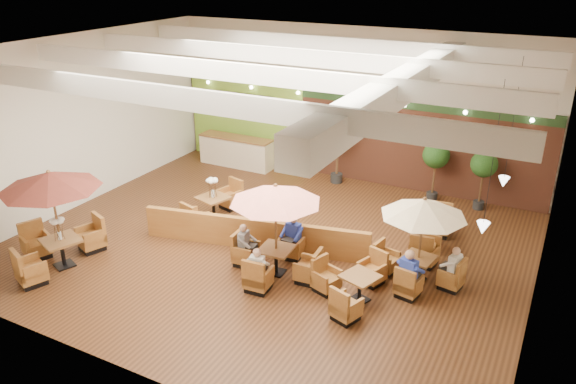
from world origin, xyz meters
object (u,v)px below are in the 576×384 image
Objects in this scene: service_counter at (236,152)px; topiary_2 at (484,166)px; table_5 at (431,237)px; diner_0 at (258,264)px; topiary_1 at (436,157)px; diner_3 at (410,269)px; diner_4 at (453,263)px; table_0 at (51,198)px; topiary_0 at (338,134)px; diner_2 at (245,240)px; table_1 at (276,213)px; table_2 at (422,224)px; diner_1 at (292,233)px; table_3 at (213,205)px; booth_divider at (254,234)px; table_4 at (350,286)px.

topiary_2 is (9.25, 0.20, 0.89)m from service_counter.
table_5 is 5.25m from diner_0.
diner_3 is at bearing -81.03° from topiary_1.
topiary_1 is 5.62m from diner_4.
table_0 is 9.87m from topiary_0.
diner_2 reaches higher than service_counter.
table_1 is at bearing -50.47° from service_counter.
table_1 is at bearing -80.50° from topiary_0.
diner_2 is (0.18, -6.63, -1.09)m from topiary_0.
table_2 is at bearing 106.79° from diner_4.
diner_1 is (-0.00, 0.93, -0.97)m from table_1.
topiary_1 is at bearing 0.00° from topiary_0.
table_2 is 0.86× the size of table_3.
table_0 reaches higher than diner_2.
booth_divider is 3.31× the size of topiary_2.
table_5 is (3.24, 3.18, -1.37)m from table_1.
service_counter is 8.42m from table_1.
topiary_1 is 2.82× the size of diner_2.
booth_divider is at bearing -171.17° from diner_2.
table_2 is (8.65, 3.68, -0.36)m from table_0.
diner_4 is at bearing 42.38° from table_0.
diner_2 is (-0.93, 0.93, 0.00)m from diner_0.
topiary_0 is 1.19× the size of topiary_1.
table_4 is 2.44m from diner_1.
table_0 is 1.10× the size of table_5.
table_1 reaches higher than diner_4.
table_1 is 4.54m from diner_4.
service_counter is 1.05× the size of table_0.
table_5 is at bearing -139.42° from diner_1.
booth_divider is 2.68× the size of topiary_0.
table_2 is 2.90× the size of diner_1.
topiary_2 is 2.71× the size of diner_2.
service_counter is 6.90m from booth_divider.
table_0 is at bearing -69.88° from diner_2.
table_4 is 3.39× the size of diner_0.
table_5 is 2.70m from diner_3.
service_counter is 3.60× the size of diner_3.
diner_0 is (-3.94, -7.56, -0.75)m from topiary_2.
table_1 is at bearing 124.77° from diner_4.
table_5 is (1.11, 3.37, 0.04)m from table_4.
diner_3 reaches higher than diner_2.
table_2 is 1.19m from diner_3.
table_2 reaches higher than diner_2.
topiary_0 reaches higher than table_2.
topiary_0 reaches higher than topiary_1.
diner_4 is (0.97, -1.82, 0.36)m from table_5.
topiary_0 is (2.20, 4.68, 1.33)m from table_3.
table_2 reaches higher than table_4.
booth_divider is at bearing 139.14° from table_1.
table_4 is 0.95× the size of table_5.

